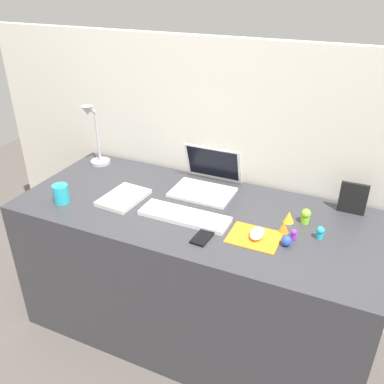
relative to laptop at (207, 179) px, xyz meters
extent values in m
plane|color=#59514C|center=(0.02, -0.22, -0.79)|extent=(6.00, 6.00, 0.00)
cube|color=silver|center=(0.02, 0.18, -0.07)|extent=(2.88, 0.05, 1.45)
cube|color=#38383D|center=(0.02, -0.22, -0.42)|extent=(1.68, 0.71, 0.74)
cube|color=white|center=(0.00, -0.06, -0.05)|extent=(0.30, 0.21, 0.01)
cube|color=white|center=(0.00, 0.08, 0.06)|extent=(0.30, 0.07, 0.19)
cube|color=black|center=(0.00, 0.07, 0.06)|extent=(0.27, 0.06, 0.17)
cube|color=white|center=(0.02, -0.30, -0.04)|extent=(0.41, 0.13, 0.02)
cube|color=orange|center=(0.35, -0.32, -0.05)|extent=(0.21, 0.17, 0.00)
ellipsoid|color=white|center=(0.36, -0.32, -0.03)|extent=(0.06, 0.10, 0.03)
cube|color=black|center=(0.15, -0.41, -0.05)|extent=(0.07, 0.13, 0.01)
cylinder|color=#B7B7BC|center=(-0.68, 0.03, -0.04)|extent=(0.11, 0.11, 0.02)
cylinder|color=#B7B7BC|center=(-0.68, 0.03, 0.11)|extent=(0.01, 0.01, 0.29)
cylinder|color=#B7B7BC|center=(-0.68, 0.00, 0.27)|extent=(0.01, 0.09, 0.07)
cone|color=#B7B7BC|center=(-0.68, -0.03, 0.28)|extent=(0.06, 0.06, 0.05)
cube|color=silver|center=(-0.32, -0.27, -0.04)|extent=(0.19, 0.25, 0.02)
cube|color=black|center=(0.69, 0.05, 0.02)|extent=(0.12, 0.02, 0.15)
cylinder|color=#28B7CC|center=(-0.58, -0.42, -0.01)|extent=(0.07, 0.07, 0.09)
ellipsoid|color=blue|center=(0.48, -0.32, -0.03)|extent=(0.04, 0.04, 0.05)
cylinder|color=#28B7CC|center=(0.59, -0.22, -0.04)|extent=(0.03, 0.03, 0.03)
sphere|color=#28B7CC|center=(0.59, -0.22, -0.01)|extent=(0.03, 0.03, 0.03)
cone|color=orange|center=(0.45, -0.23, -0.03)|extent=(0.05, 0.05, 0.05)
cylinder|color=#8CDB33|center=(0.52, -0.12, -0.04)|extent=(0.04, 0.04, 0.03)
sphere|color=#8CDB33|center=(0.52, -0.12, 0.00)|extent=(0.04, 0.04, 0.04)
cone|color=yellow|center=(0.45, -0.14, -0.03)|extent=(0.05, 0.05, 0.05)
cylinder|color=purple|center=(0.50, -0.27, -0.04)|extent=(0.03, 0.03, 0.03)
sphere|color=purple|center=(0.50, -0.27, -0.02)|extent=(0.03, 0.03, 0.03)
camera|label=1|loc=(0.69, -1.71, 0.93)|focal=38.43mm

